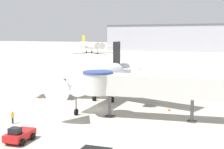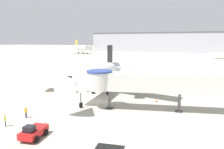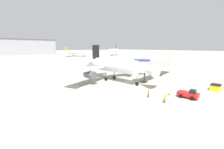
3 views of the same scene
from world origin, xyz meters
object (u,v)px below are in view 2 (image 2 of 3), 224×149
Objects in this scene: traffic_cone_near_nose at (46,124)px; ground_crew_marshaller at (5,120)px; traffic_cone_starboard_wing at (157,100)px; background_jet_gold_tail at (82,48)px; main_airplane at (98,75)px; jet_bridge at (150,82)px; pushback_tug_red at (33,132)px; traffic_cone_port_wing at (48,91)px; ground_crew_wing_walker at (26,112)px.

traffic_cone_near_nose is 5.20m from ground_crew_marshaller.
background_jet_gold_tail is at bearing 123.74° from traffic_cone_starboard_wing.
background_jet_gold_tail is (-70.00, 122.03, 0.71)m from main_airplane.
traffic_cone_starboard_wing is 0.38× the size of ground_crew_marshaller.
jet_bridge is (11.31, -5.65, 0.34)m from main_airplane.
ground_crew_marshaller is at bearing 158.32° from pushback_tug_red.
ground_crew_marshaller is 0.06× the size of background_jet_gold_tail.
jet_bridge is 16.36m from traffic_cone_near_nose.
traffic_cone_starboard_wing is at bearing 55.14° from traffic_cone_near_nose.
traffic_cone_port_wing is at bearing 115.66° from pushback_tug_red.
main_airplane is 48.74× the size of traffic_cone_starboard_wing.
pushback_tug_red is 6.07× the size of traffic_cone_starboard_wing.
traffic_cone_starboard_wing is at bearing 92.36° from ground_crew_marshaller.
jet_bridge is 14.22× the size of ground_crew_wing_walker.
traffic_cone_port_wing is 0.02× the size of background_jet_gold_tail.
jet_bridge is 18.83m from ground_crew_wing_walker.
jet_bridge is 23.65m from traffic_cone_port_wing.
traffic_cone_port_wing is (-12.46, 19.30, -0.47)m from pushback_tug_red.
pushback_tug_red is at bearing 136.60° from ground_crew_wing_walker.
traffic_cone_starboard_wing is at bearing -138.44° from ground_crew_wing_walker.
main_airplane reaches higher than traffic_cone_starboard_wing.
traffic_cone_port_wing is 136.21m from background_jet_gold_tail.
ground_crew_marshaller is 1.00× the size of ground_crew_wing_walker.
jet_bridge is at bearing -30.30° from main_airplane.
traffic_cone_starboard_wing is (11.55, 16.59, -0.06)m from traffic_cone_near_nose.
traffic_cone_port_wing is at bearing 154.60° from ground_crew_marshaller.
main_airplane is 1.30× the size of jet_bridge.
pushback_tug_red is (0.99, -20.18, -3.43)m from main_airplane.
traffic_cone_near_nose is (0.08, -16.80, -3.84)m from main_airplane.
pushback_tug_red is at bearing -118.83° from background_jet_gold_tail.
traffic_cone_starboard_wing is 0.02× the size of background_jet_gold_tail.
background_jet_gold_tail is (-70.09, 138.83, 4.56)m from traffic_cone_near_nose.
jet_bridge is 6.90m from traffic_cone_starboard_wing.
jet_bridge is 18.21m from pushback_tug_red.
pushback_tug_red is at bearing -136.59° from jet_bridge.
traffic_cone_near_nose is at bearing -54.03° from traffic_cone_port_wing.
main_airplane is 47.89× the size of traffic_cone_port_wing.
ground_crew_marshaller is 3.46m from ground_crew_wing_walker.
ground_crew_marshaller reaches higher than ground_crew_wing_walker.
traffic_cone_port_wing is at bearing -179.32° from main_airplane.
ground_crew_marshaller reaches higher than traffic_cone_port_wing.
ground_crew_marshaller is at bearing -120.47° from background_jet_gold_tail.
background_jet_gold_tail reaches higher than ground_crew_wing_walker.
main_airplane is 19.57m from ground_crew_marshaller.
traffic_cone_starboard_wing is 24.69m from ground_crew_marshaller.
jet_bridge reaches higher than traffic_cone_near_nose.
main_airplane is 140.68m from background_jet_gold_tail.
traffic_cone_near_nose is at bearing 65.50° from ground_crew_marshaller.
main_airplane is at bearing 85.62° from pushback_tug_red.
ground_crew_marshaller is 155.19m from background_jet_gold_tail.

